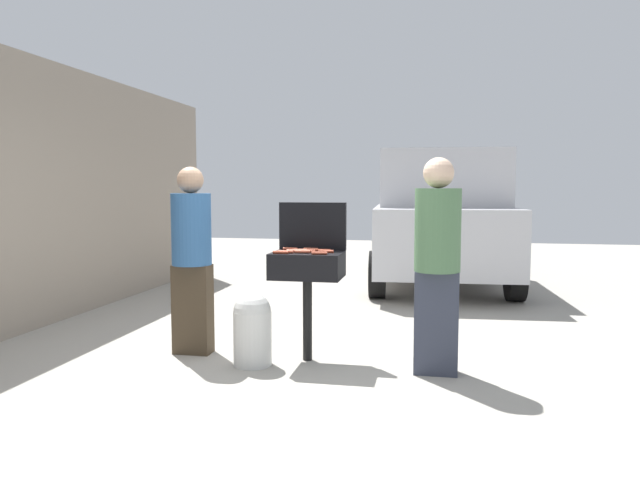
{
  "coord_description": "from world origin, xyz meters",
  "views": [
    {
      "loc": [
        1.26,
        -4.81,
        1.48
      ],
      "look_at": [
        0.18,
        0.63,
        1.0
      ],
      "focal_mm": 33.46,
      "sensor_mm": 36.0,
      "label": 1
    }
  ],
  "objects_px": {
    "hot_dog_9": "(281,252)",
    "hot_dog_7": "(300,250)",
    "hot_dog_3": "(308,251)",
    "person_left": "(192,253)",
    "bbq_grill": "(307,269)",
    "hot_dog_5": "(319,253)",
    "hot_dog_1": "(286,252)",
    "parked_minivan": "(439,217)",
    "hot_dog_2": "(326,251)",
    "hot_dog_10": "(290,249)",
    "hot_dog_6": "(323,250)",
    "person_right": "(437,258)",
    "hot_dog_8": "(303,252)",
    "propane_tank": "(252,327)",
    "hot_dog_4": "(311,249)",
    "hot_dog_0": "(294,251)"
  },
  "relations": [
    {
      "from": "person_left",
      "to": "hot_dog_9",
      "type": "bearing_deg",
      "value": -0.16
    },
    {
      "from": "hot_dog_2",
      "to": "hot_dog_8",
      "type": "relative_size",
      "value": 1.0
    },
    {
      "from": "hot_dog_4",
      "to": "person_right",
      "type": "xyz_separation_m",
      "value": [
        1.08,
        -0.29,
        -0.02
      ]
    },
    {
      "from": "parked_minivan",
      "to": "hot_dog_0",
      "type": "bearing_deg",
      "value": 71.58
    },
    {
      "from": "hot_dog_5",
      "to": "person_left",
      "type": "relative_size",
      "value": 0.08
    },
    {
      "from": "hot_dog_7",
      "to": "person_right",
      "type": "relative_size",
      "value": 0.08
    },
    {
      "from": "hot_dog_5",
      "to": "person_right",
      "type": "relative_size",
      "value": 0.08
    },
    {
      "from": "propane_tank",
      "to": "hot_dog_3",
      "type": "bearing_deg",
      "value": 27.61
    },
    {
      "from": "hot_dog_5",
      "to": "hot_dog_9",
      "type": "relative_size",
      "value": 1.0
    },
    {
      "from": "hot_dog_4",
      "to": "propane_tank",
      "type": "bearing_deg",
      "value": -139.01
    },
    {
      "from": "hot_dog_3",
      "to": "person_left",
      "type": "distance_m",
      "value": 1.07
    },
    {
      "from": "hot_dog_6",
      "to": "person_right",
      "type": "xyz_separation_m",
      "value": [
        0.96,
        -0.21,
        -0.02
      ]
    },
    {
      "from": "hot_dog_4",
      "to": "hot_dog_7",
      "type": "xyz_separation_m",
      "value": [
        -0.08,
        -0.09,
        0.0
      ]
    },
    {
      "from": "hot_dog_5",
      "to": "person_left",
      "type": "xyz_separation_m",
      "value": [
        -1.19,
        0.17,
        -0.04
      ]
    },
    {
      "from": "bbq_grill",
      "to": "hot_dog_5",
      "type": "distance_m",
      "value": 0.26
    },
    {
      "from": "hot_dog_2",
      "to": "person_right",
      "type": "bearing_deg",
      "value": -9.33
    },
    {
      "from": "propane_tank",
      "to": "hot_dog_4",
      "type": "bearing_deg",
      "value": 40.99
    },
    {
      "from": "hot_dog_1",
      "to": "hot_dog_6",
      "type": "relative_size",
      "value": 1.0
    },
    {
      "from": "hot_dog_5",
      "to": "hot_dog_0",
      "type": "bearing_deg",
      "value": 152.6
    },
    {
      "from": "parked_minivan",
      "to": "hot_dog_4",
      "type": "bearing_deg",
      "value": 72.42
    },
    {
      "from": "hot_dog_4",
      "to": "person_left",
      "type": "relative_size",
      "value": 0.08
    },
    {
      "from": "hot_dog_1",
      "to": "hot_dog_2",
      "type": "relative_size",
      "value": 1.0
    },
    {
      "from": "hot_dog_1",
      "to": "parked_minivan",
      "type": "height_order",
      "value": "parked_minivan"
    },
    {
      "from": "hot_dog_5",
      "to": "hot_dog_10",
      "type": "xyz_separation_m",
      "value": [
        -0.32,
        0.28,
        0.0
      ]
    },
    {
      "from": "hot_dog_10",
      "to": "hot_dog_7",
      "type": "bearing_deg",
      "value": -39.69
    },
    {
      "from": "hot_dog_10",
      "to": "person_left",
      "type": "height_order",
      "value": "person_left"
    },
    {
      "from": "hot_dog_1",
      "to": "hot_dog_7",
      "type": "bearing_deg",
      "value": 58.94
    },
    {
      "from": "hot_dog_9",
      "to": "hot_dog_7",
      "type": "bearing_deg",
      "value": 58.94
    },
    {
      "from": "hot_dog_4",
      "to": "hot_dog_9",
      "type": "xyz_separation_m",
      "value": [
        -0.2,
        -0.29,
        0.0
      ]
    },
    {
      "from": "person_left",
      "to": "parked_minivan",
      "type": "distance_m",
      "value": 5.05
    },
    {
      "from": "hot_dog_1",
      "to": "hot_dog_5",
      "type": "relative_size",
      "value": 1.0
    },
    {
      "from": "person_right",
      "to": "hot_dog_10",
      "type": "bearing_deg",
      "value": -11.18
    },
    {
      "from": "hot_dog_2",
      "to": "hot_dog_6",
      "type": "bearing_deg",
      "value": 122.71
    },
    {
      "from": "bbq_grill",
      "to": "parked_minivan",
      "type": "xyz_separation_m",
      "value": [
        1.1,
        4.58,
        0.23
      ]
    },
    {
      "from": "hot_dog_5",
      "to": "hot_dog_7",
      "type": "distance_m",
      "value": 0.29
    },
    {
      "from": "hot_dog_0",
      "to": "hot_dog_10",
      "type": "height_order",
      "value": "same"
    },
    {
      "from": "hot_dog_4",
      "to": "person_left",
      "type": "bearing_deg",
      "value": -173.9
    },
    {
      "from": "hot_dog_1",
      "to": "parked_minivan",
      "type": "relative_size",
      "value": 0.03
    },
    {
      "from": "hot_dog_9",
      "to": "parked_minivan",
      "type": "bearing_deg",
      "value": 74.71
    },
    {
      "from": "bbq_grill",
      "to": "propane_tank",
      "type": "bearing_deg",
      "value": -150.32
    },
    {
      "from": "person_left",
      "to": "person_right",
      "type": "height_order",
      "value": "person_right"
    },
    {
      "from": "hot_dog_1",
      "to": "propane_tank",
      "type": "xyz_separation_m",
      "value": [
        -0.26,
        -0.13,
        -0.63
      ]
    },
    {
      "from": "hot_dog_3",
      "to": "hot_dog_10",
      "type": "xyz_separation_m",
      "value": [
        -0.19,
        0.14,
        0.0
      ]
    },
    {
      "from": "hot_dog_7",
      "to": "hot_dog_10",
      "type": "height_order",
      "value": "same"
    },
    {
      "from": "hot_dog_10",
      "to": "hot_dog_5",
      "type": "bearing_deg",
      "value": -41.66
    },
    {
      "from": "hot_dog_10",
      "to": "parked_minivan",
      "type": "xyz_separation_m",
      "value": [
        1.29,
        4.46,
        0.08
      ]
    },
    {
      "from": "hot_dog_1",
      "to": "person_right",
      "type": "relative_size",
      "value": 0.08
    },
    {
      "from": "hot_dog_8",
      "to": "hot_dog_7",
      "type": "bearing_deg",
      "value": 113.15
    },
    {
      "from": "hot_dog_4",
      "to": "person_left",
      "type": "height_order",
      "value": "person_left"
    },
    {
      "from": "hot_dog_2",
      "to": "parked_minivan",
      "type": "height_order",
      "value": "parked_minivan"
    }
  ]
}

